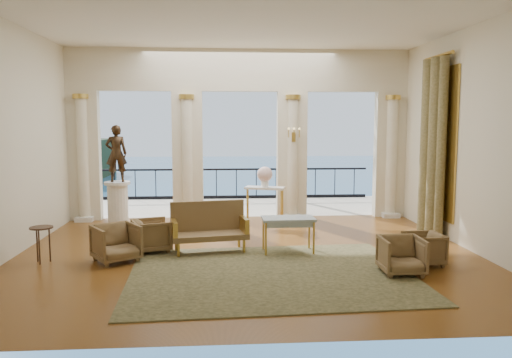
{
  "coord_description": "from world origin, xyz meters",
  "views": [
    {
      "loc": [
        -0.49,
        -9.54,
        2.56
      ],
      "look_at": [
        0.21,
        0.6,
        1.42
      ],
      "focal_mm": 35.0,
      "sensor_mm": 36.0,
      "label": 1
    }
  ],
  "objects": [
    {
      "name": "palm_tree",
      "position": [
        2.0,
        6.6,
        4.09
      ],
      "size": [
        2.0,
        2.0,
        4.5
      ],
      "color": "#4C3823",
      "rests_on": "terrace"
    },
    {
      "name": "room_walls",
      "position": [
        0.0,
        -1.12,
        2.88
      ],
      "size": [
        9.0,
        9.0,
        9.0
      ],
      "color": "#EBE2C5",
      "rests_on": "ground"
    },
    {
      "name": "balustrade",
      "position": [
        0.0,
        7.4,
        0.41
      ],
      "size": [
        9.0,
        0.06,
        1.03
      ],
      "color": "black",
      "rests_on": "terrace"
    },
    {
      "name": "settee",
      "position": [
        -0.76,
        0.33,
        0.49
      ],
      "size": [
        1.59,
        0.89,
        0.99
      ],
      "rotation": [
        0.0,
        0.0,
        0.18
      ],
      "color": "#43361C",
      "rests_on": "ground"
    },
    {
      "name": "statue",
      "position": [
        -2.96,
        2.31,
        1.86
      ],
      "size": [
        0.53,
        0.39,
        1.33
      ],
      "primitive_type": "imported",
      "rotation": [
        0.0,
        0.0,
        3.29
      ],
      "color": "#312316",
      "rests_on": "pedestal"
    },
    {
      "name": "armchair_d",
      "position": [
        -1.9,
        0.36,
        0.36
      ],
      "size": [
        0.85,
        0.88,
        0.72
      ],
      "primitive_type": "imported",
      "rotation": [
        0.0,
        0.0,
        1.89
      ],
      "color": "#43361C",
      "rests_on": "ground"
    },
    {
      "name": "headland",
      "position": [
        -30.0,
        70.0,
        -3.0
      ],
      "size": [
        22.0,
        18.0,
        6.0
      ],
      "primitive_type": "cube",
      "color": "black",
      "rests_on": "sea"
    },
    {
      "name": "floor",
      "position": [
        0.0,
        0.0,
        0.0
      ],
      "size": [
        9.0,
        9.0,
        0.0
      ],
      "primitive_type": "plane",
      "color": "#522E0C",
      "rests_on": "ground"
    },
    {
      "name": "pedestal",
      "position": [
        -2.96,
        2.31,
        0.57
      ],
      "size": [
        0.65,
        0.65,
        1.19
      ],
      "color": "silver",
      "rests_on": "ground"
    },
    {
      "name": "armchair_c",
      "position": [
        3.15,
        -0.92,
        0.32
      ],
      "size": [
        0.62,
        0.65,
        0.65
      ],
      "primitive_type": "imported",
      "rotation": [
        0.0,
        0.0,
        -1.53
      ],
      "color": "#43361C",
      "rests_on": "ground"
    },
    {
      "name": "console_table",
      "position": [
        0.6,
        3.05,
        0.78
      ],
      "size": [
        1.06,
        0.67,
        0.94
      ],
      "rotation": [
        0.0,
        0.0,
        -0.31
      ],
      "color": "silver",
      "rests_on": "ground"
    },
    {
      "name": "urn",
      "position": [
        0.6,
        3.05,
        1.24
      ],
      "size": [
        0.39,
        0.39,
        0.52
      ],
      "color": "white",
      "rests_on": "console_table"
    },
    {
      "name": "arcade",
      "position": [
        -0.0,
        3.82,
        2.58
      ],
      "size": [
        9.0,
        0.56,
        4.5
      ],
      "color": "beige",
      "rests_on": "ground"
    },
    {
      "name": "window_frame",
      "position": [
        4.47,
        1.5,
        2.1
      ],
      "size": [
        0.04,
        1.6,
        3.4
      ],
      "primitive_type": "cube",
      "color": "gold",
      "rests_on": "room_walls"
    },
    {
      "name": "game_table",
      "position": [
        0.81,
        0.1,
        0.64
      ],
      "size": [
        1.04,
        0.58,
        0.71
      ],
      "rotation": [
        0.0,
        0.0,
        0.02
      ],
      "color": "#94A9B8",
      "rests_on": "ground"
    },
    {
      "name": "curtain",
      "position": [
        4.28,
        1.5,
        2.02
      ],
      "size": [
        0.33,
        1.4,
        4.09
      ],
      "color": "brown",
      "rests_on": "ground"
    },
    {
      "name": "rug",
      "position": [
        0.33,
        -1.33,
        0.01
      ],
      "size": [
        4.93,
        3.92,
        0.02
      ],
      "primitive_type": "cube",
      "rotation": [
        0.0,
        0.0,
        0.05
      ],
      "color": "#2F351D",
      "rests_on": "ground"
    },
    {
      "name": "terrace",
      "position": [
        0.0,
        5.8,
        -0.05
      ],
      "size": [
        10.0,
        3.6,
        0.1
      ],
      "primitive_type": "cube",
      "color": "#BBB29D",
      "rests_on": "ground"
    },
    {
      "name": "armchair_b",
      "position": [
        2.55,
        -1.45,
        0.36
      ],
      "size": [
        0.7,
        0.66,
        0.71
      ],
      "primitive_type": "imported",
      "rotation": [
        0.0,
        0.0,
        -0.01
      ],
      "color": "#43361C",
      "rests_on": "ground"
    },
    {
      "name": "wall_sconce",
      "position": [
        1.4,
        3.51,
        2.23
      ],
      "size": [
        0.3,
        0.11,
        0.33
      ],
      "color": "gold",
      "rests_on": "arcade"
    },
    {
      "name": "sea",
      "position": [
        0.0,
        60.0,
        -6.0
      ],
      "size": [
        160.0,
        160.0,
        0.0
      ],
      "primitive_type": "plane",
      "color": "navy",
      "rests_on": "ground"
    },
    {
      "name": "armchair_a",
      "position": [
        -2.46,
        -0.32,
        0.39
      ],
      "size": [
        1.01,
        1.0,
        0.77
      ],
      "primitive_type": "imported",
      "rotation": [
        0.0,
        0.0,
        0.58
      ],
      "color": "#43361C",
      "rests_on": "ground"
    },
    {
      "name": "side_table",
      "position": [
        -3.81,
        -0.32,
        0.58
      ],
      "size": [
        0.41,
        0.41,
        0.67
      ],
      "color": "black",
      "rests_on": "ground"
    }
  ]
}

